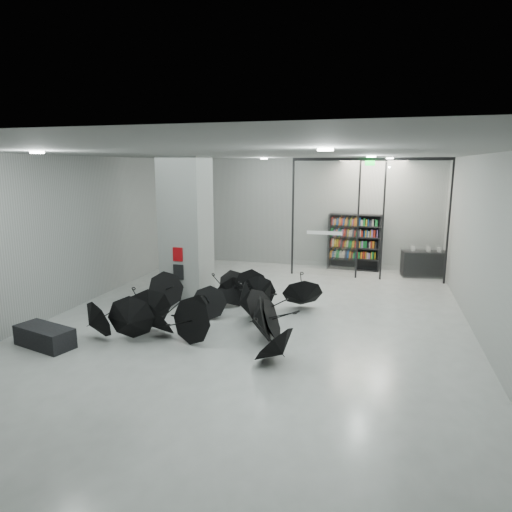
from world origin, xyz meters
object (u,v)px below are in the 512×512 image
(umbrella_cluster, at_px, (220,313))
(column, at_px, (186,228))
(bookshelf, at_px, (354,242))
(bench, at_px, (45,337))
(shop_counter, at_px, (424,264))

(umbrella_cluster, bearing_deg, column, 129.76)
(bookshelf, height_order, umbrella_cluster, bookshelf)
(column, distance_m, umbrella_cluster, 3.21)
(bench, relative_size, bookshelf, 0.65)
(bench, height_order, umbrella_cluster, umbrella_cluster)
(shop_counter, bearing_deg, column, -157.66)
(bookshelf, bearing_deg, umbrella_cluster, -106.38)
(column, xyz_separation_m, umbrella_cluster, (1.74, -2.10, -1.69))
(shop_counter, bearing_deg, bench, -143.47)
(bookshelf, distance_m, umbrella_cluster, 7.39)
(column, distance_m, shop_counter, 8.23)
(column, distance_m, bookshelf, 6.57)
(shop_counter, xyz_separation_m, umbrella_cluster, (-5.09, -6.40, -0.13))
(shop_counter, relative_size, umbrella_cluster, 0.28)
(bookshelf, distance_m, shop_counter, 2.51)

